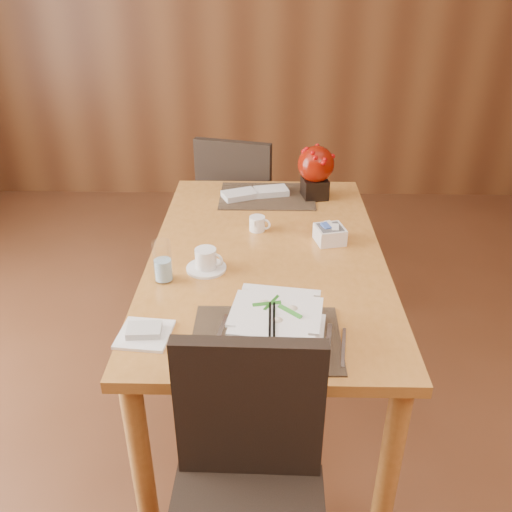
{
  "coord_description": "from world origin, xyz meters",
  "views": [
    {
      "loc": [
        -0.0,
        -1.25,
        1.77
      ],
      "look_at": [
        -0.04,
        0.35,
        0.87
      ],
      "focal_mm": 38.0,
      "sensor_mm": 36.0,
      "label": 1
    }
  ],
  "objects_px": {
    "far_chair": "(240,205)",
    "creamer_jug": "(257,224)",
    "coffee_cup": "(206,261)",
    "bread_plate": "(145,334)",
    "sugar_caddy": "(330,234)",
    "water_glass": "(163,261)",
    "berry_decor": "(316,169)",
    "near_chair": "(247,486)",
    "dining_table": "(266,273)",
    "soup_setting": "(276,327)"
  },
  "relations": [
    {
      "from": "creamer_jug",
      "to": "near_chair",
      "type": "relative_size",
      "value": 0.09
    },
    {
      "from": "dining_table",
      "to": "near_chair",
      "type": "xyz_separation_m",
      "value": [
        -0.05,
        -0.89,
        -0.14
      ]
    },
    {
      "from": "sugar_caddy",
      "to": "coffee_cup",
      "type": "bearing_deg",
      "value": -154.23
    },
    {
      "from": "coffee_cup",
      "to": "far_chair",
      "type": "xyz_separation_m",
      "value": [
        0.07,
        1.1,
        -0.26
      ]
    },
    {
      "from": "dining_table",
      "to": "coffee_cup",
      "type": "height_order",
      "value": "coffee_cup"
    },
    {
      "from": "near_chair",
      "to": "berry_decor",
      "type": "bearing_deg",
      "value": 80.41
    },
    {
      "from": "bread_plate",
      "to": "sugar_caddy",
      "type": "bearing_deg",
      "value": 45.33
    },
    {
      "from": "soup_setting",
      "to": "creamer_jug",
      "type": "bearing_deg",
      "value": 103.8
    },
    {
      "from": "bread_plate",
      "to": "near_chair",
      "type": "xyz_separation_m",
      "value": [
        0.32,
        -0.35,
        -0.24
      ]
    },
    {
      "from": "coffee_cup",
      "to": "far_chair",
      "type": "distance_m",
      "value": 1.13
    },
    {
      "from": "water_glass",
      "to": "creamer_jug",
      "type": "height_order",
      "value": "water_glass"
    },
    {
      "from": "bread_plate",
      "to": "soup_setting",
      "type": "bearing_deg",
      "value": -3.15
    },
    {
      "from": "coffee_cup",
      "to": "water_glass",
      "type": "height_order",
      "value": "water_glass"
    },
    {
      "from": "dining_table",
      "to": "coffee_cup",
      "type": "relative_size",
      "value": 10.16
    },
    {
      "from": "creamer_jug",
      "to": "near_chair",
      "type": "bearing_deg",
      "value": -71.18
    },
    {
      "from": "dining_table",
      "to": "berry_decor",
      "type": "xyz_separation_m",
      "value": [
        0.22,
        0.55,
        0.24
      ]
    },
    {
      "from": "berry_decor",
      "to": "near_chair",
      "type": "height_order",
      "value": "berry_decor"
    },
    {
      "from": "sugar_caddy",
      "to": "bread_plate",
      "type": "relative_size",
      "value": 0.71
    },
    {
      "from": "far_chair",
      "to": "bread_plate",
      "type": "bearing_deg",
      "value": 96.33
    },
    {
      "from": "water_glass",
      "to": "near_chair",
      "type": "distance_m",
      "value": 0.8
    },
    {
      "from": "bread_plate",
      "to": "near_chair",
      "type": "distance_m",
      "value": 0.53
    },
    {
      "from": "near_chair",
      "to": "bread_plate",
      "type": "bearing_deg",
      "value": 134.23
    },
    {
      "from": "coffee_cup",
      "to": "berry_decor",
      "type": "height_order",
      "value": "berry_decor"
    },
    {
      "from": "creamer_jug",
      "to": "dining_table",
      "type": "bearing_deg",
      "value": -58.62
    },
    {
      "from": "coffee_cup",
      "to": "bread_plate",
      "type": "bearing_deg",
      "value": -110.24
    },
    {
      "from": "near_chair",
      "to": "soup_setting",
      "type": "bearing_deg",
      "value": 78.14
    },
    {
      "from": "creamer_jug",
      "to": "far_chair",
      "type": "bearing_deg",
      "value": 117.41
    },
    {
      "from": "bread_plate",
      "to": "berry_decor",
      "type": "bearing_deg",
      "value": 61.3
    },
    {
      "from": "water_glass",
      "to": "soup_setting",
      "type": "bearing_deg",
      "value": -41.13
    },
    {
      "from": "coffee_cup",
      "to": "near_chair",
      "type": "bearing_deg",
      "value": -76.75
    },
    {
      "from": "bread_plate",
      "to": "far_chair",
      "type": "relative_size",
      "value": 0.17
    },
    {
      "from": "bread_plate",
      "to": "coffee_cup",
      "type": "bearing_deg",
      "value": 69.76
    },
    {
      "from": "coffee_cup",
      "to": "water_glass",
      "type": "distance_m",
      "value": 0.17
    },
    {
      "from": "soup_setting",
      "to": "far_chair",
      "type": "bearing_deg",
      "value": 105.33
    },
    {
      "from": "water_glass",
      "to": "near_chair",
      "type": "bearing_deg",
      "value": -64.5
    },
    {
      "from": "sugar_caddy",
      "to": "near_chair",
      "type": "xyz_separation_m",
      "value": [
        -0.3,
        -0.98,
        -0.27
      ]
    },
    {
      "from": "water_glass",
      "to": "creamer_jug",
      "type": "relative_size",
      "value": 1.81
    },
    {
      "from": "sugar_caddy",
      "to": "water_glass",
      "type": "bearing_deg",
      "value": -153.4
    },
    {
      "from": "creamer_jug",
      "to": "bread_plate",
      "type": "height_order",
      "value": "creamer_jug"
    },
    {
      "from": "near_chair",
      "to": "far_chair",
      "type": "xyz_separation_m",
      "value": [
        -0.11,
        1.85,
        0.01
      ]
    },
    {
      "from": "creamer_jug",
      "to": "bread_plate",
      "type": "relative_size",
      "value": 0.55
    },
    {
      "from": "soup_setting",
      "to": "far_chair",
      "type": "distance_m",
      "value": 1.56
    },
    {
      "from": "water_glass",
      "to": "berry_decor",
      "type": "bearing_deg",
      "value": 52.4
    },
    {
      "from": "water_glass",
      "to": "far_chair",
      "type": "xyz_separation_m",
      "value": [
        0.21,
        1.18,
        -0.3
      ]
    },
    {
      "from": "dining_table",
      "to": "berry_decor",
      "type": "relative_size",
      "value": 5.96
    },
    {
      "from": "far_chair",
      "to": "water_glass",
      "type": "bearing_deg",
      "value": 94.4
    },
    {
      "from": "bread_plate",
      "to": "far_chair",
      "type": "distance_m",
      "value": 1.53
    },
    {
      "from": "sugar_caddy",
      "to": "bread_plate",
      "type": "distance_m",
      "value": 0.89
    },
    {
      "from": "far_chair",
      "to": "creamer_jug",
      "type": "bearing_deg",
      "value": 112.85
    },
    {
      "from": "near_chair",
      "to": "far_chair",
      "type": "distance_m",
      "value": 1.85
    }
  ]
}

